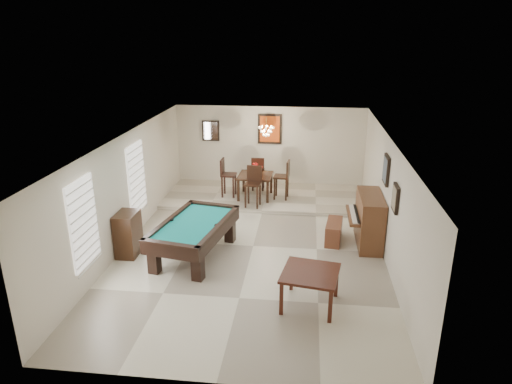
% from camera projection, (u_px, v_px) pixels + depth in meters
% --- Properties ---
extents(ground_plane, '(6.00, 9.00, 0.02)m').
position_uv_depth(ground_plane, '(253.00, 246.00, 10.83)').
color(ground_plane, beige).
extents(wall_back, '(6.00, 0.04, 2.60)m').
position_uv_depth(wall_back, '(270.00, 147.00, 14.60)').
color(wall_back, silver).
rests_on(wall_back, ground_plane).
extents(wall_front, '(6.00, 0.04, 2.60)m').
position_uv_depth(wall_front, '(214.00, 306.00, 6.18)').
color(wall_front, silver).
rests_on(wall_front, ground_plane).
extents(wall_left, '(0.04, 9.00, 2.60)m').
position_uv_depth(wall_left, '(126.00, 190.00, 10.71)').
color(wall_left, silver).
rests_on(wall_left, ground_plane).
extents(wall_right, '(0.04, 9.00, 2.60)m').
position_uv_depth(wall_right, '(388.00, 200.00, 10.07)').
color(wall_right, silver).
rests_on(wall_right, ground_plane).
extents(ceiling, '(6.00, 9.00, 0.04)m').
position_uv_depth(ceiling, '(253.00, 139.00, 9.96)').
color(ceiling, white).
rests_on(ceiling, wall_back).
extents(dining_step, '(6.00, 2.50, 0.12)m').
position_uv_depth(dining_step, '(266.00, 197.00, 13.85)').
color(dining_step, beige).
rests_on(dining_step, ground_plane).
extents(window_left_front, '(0.06, 1.00, 1.70)m').
position_uv_depth(window_left_front, '(83.00, 223.00, 8.61)').
color(window_left_front, white).
rests_on(window_left_front, wall_left).
extents(window_left_rear, '(0.06, 1.00, 1.70)m').
position_uv_depth(window_left_rear, '(136.00, 178.00, 11.23)').
color(window_left_rear, white).
rests_on(window_left_rear, wall_left).
extents(pool_table, '(1.72, 2.59, 0.80)m').
position_uv_depth(pool_table, '(195.00, 240.00, 10.23)').
color(pool_table, black).
rests_on(pool_table, ground_plane).
extents(square_table, '(1.16, 1.16, 0.69)m').
position_uv_depth(square_table, '(310.00, 288.00, 8.39)').
color(square_table, '#35150D').
rests_on(square_table, ground_plane).
extents(upright_piano, '(0.82, 1.47, 1.22)m').
position_uv_depth(upright_piano, '(363.00, 220.00, 10.77)').
color(upright_piano, brown).
rests_on(upright_piano, ground_plane).
extents(piano_bench, '(0.46, 0.94, 0.50)m').
position_uv_depth(piano_bench, '(334.00, 232.00, 11.00)').
color(piano_bench, brown).
rests_on(piano_bench, ground_plane).
extents(apothecary_chest, '(0.45, 0.67, 1.01)m').
position_uv_depth(apothecary_chest, '(128.00, 234.00, 10.27)').
color(apothecary_chest, black).
rests_on(apothecary_chest, ground_plane).
extents(dining_table, '(1.02, 1.02, 0.81)m').
position_uv_depth(dining_table, '(255.00, 184.00, 13.54)').
color(dining_table, black).
rests_on(dining_table, dining_step).
extents(flower_vase, '(0.18, 0.18, 0.26)m').
position_uv_depth(flower_vase, '(255.00, 167.00, 13.36)').
color(flower_vase, '#B6110F').
rests_on(flower_vase, dining_table).
extents(dining_chair_south, '(0.47, 0.47, 1.14)m').
position_uv_depth(dining_chair_south, '(253.00, 187.00, 12.76)').
color(dining_chair_south, black).
rests_on(dining_chair_south, dining_step).
extents(dining_chair_north, '(0.41, 0.41, 1.06)m').
position_uv_depth(dining_chair_north, '(258.00, 173.00, 14.16)').
color(dining_chair_north, black).
rests_on(dining_chair_north, dining_step).
extents(dining_chair_west, '(0.44, 0.44, 1.14)m').
position_uv_depth(dining_chair_west, '(229.00, 178.00, 13.57)').
color(dining_chair_west, black).
rests_on(dining_chair_west, dining_step).
extents(dining_chair_east, '(0.47, 0.47, 1.16)m').
position_uv_depth(dining_chair_east, '(281.00, 180.00, 13.38)').
color(dining_chair_east, black).
rests_on(dining_chair_east, dining_step).
extents(chandelier, '(0.44, 0.44, 0.60)m').
position_uv_depth(chandelier, '(266.00, 128.00, 13.09)').
color(chandelier, '#FFE5B2').
rests_on(chandelier, ceiling).
extents(back_painting, '(0.75, 0.06, 0.95)m').
position_uv_depth(back_painting, '(270.00, 129.00, 14.37)').
color(back_painting, '#D84C14').
rests_on(back_painting, wall_back).
extents(back_mirror, '(0.55, 0.06, 0.65)m').
position_uv_depth(back_mirror, '(211.00, 131.00, 14.60)').
color(back_mirror, white).
rests_on(back_mirror, wall_back).
extents(right_picture_upper, '(0.06, 0.55, 0.65)m').
position_uv_depth(right_picture_upper, '(386.00, 170.00, 10.16)').
color(right_picture_upper, slate).
rests_on(right_picture_upper, wall_right).
extents(right_picture_lower, '(0.06, 0.45, 0.55)m').
position_uv_depth(right_picture_lower, '(396.00, 198.00, 9.01)').
color(right_picture_lower, gray).
rests_on(right_picture_lower, wall_right).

